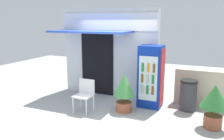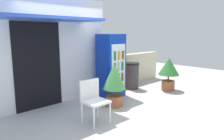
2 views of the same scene
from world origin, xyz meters
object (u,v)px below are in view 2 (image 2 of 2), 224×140
drink_cooler (111,65)px  trash_bin (132,76)px  plastic_chair (93,98)px  potted_plant_curbside (169,70)px  potted_plant_near_shop (114,81)px

drink_cooler → trash_bin: drink_cooler is taller
plastic_chair → potted_plant_curbside: (3.26, 0.25, 0.14)m
drink_cooler → potted_plant_curbside: (1.71, -0.84, -0.24)m
drink_cooler → potted_plant_near_shop: (-0.56, -0.69, -0.26)m
potted_plant_near_shop → trash_bin: size_ratio=1.25×
plastic_chair → potted_plant_curbside: 3.28m
potted_plant_near_shop → potted_plant_curbside: bearing=-3.9°
trash_bin → potted_plant_near_shop: bearing=-153.5°
potted_plant_curbside → potted_plant_near_shop: bearing=176.1°
plastic_chair → drink_cooler: bearing=35.1°
potted_plant_near_shop → drink_cooler: bearing=51.1°
drink_cooler → trash_bin: bearing=5.9°
drink_cooler → potted_plant_near_shop: 0.92m
potted_plant_curbside → trash_bin: 1.18m
potted_plant_curbside → trash_bin: size_ratio=1.21×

